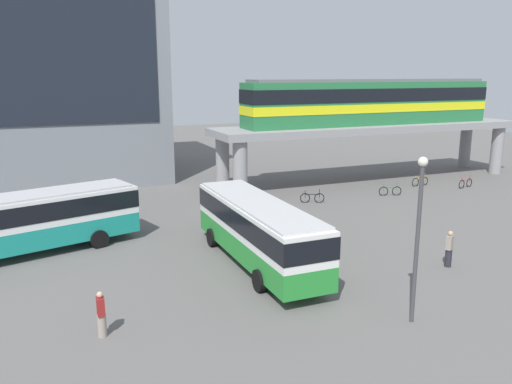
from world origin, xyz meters
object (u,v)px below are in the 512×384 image
at_px(station_building, 15,65).
at_px(bus_main, 258,226).
at_px(train, 371,101).
at_px(pedestrian_by_bike_rack, 101,315).
at_px(bus_secondary, 31,217).
at_px(bicycle_red, 465,183).
at_px(bicycle_black, 312,198).
at_px(pedestrian_near_building, 449,250).
at_px(bicycle_orange, 420,182).
at_px(bicycle_green, 390,191).

bearing_deg(station_building, bus_main, -69.04).
height_order(train, pedestrian_by_bike_rack, train).
relative_size(bus_secondary, bicycle_red, 6.40).
relative_size(bus_secondary, bicycle_black, 6.82).
relative_size(bus_main, bicycle_red, 6.25).
relative_size(bicycle_red, pedestrian_by_bike_rack, 1.02).
height_order(bus_main, bicycle_black, bus_main).
distance_m(train, pedestrian_by_bike_rack, 32.57).
xyz_separation_m(bicycle_red, pedestrian_near_building, (-14.44, -13.46, 0.51)).
relative_size(station_building, pedestrian_near_building, 12.86).
bearing_deg(pedestrian_by_bike_rack, bicycle_orange, 29.80).
bearing_deg(bicycle_black, bicycle_red, -2.06).
bearing_deg(station_building, pedestrian_by_bike_rack, -85.38).
xyz_separation_m(bus_main, pedestrian_by_bike_rack, (-8.04, -4.48, -1.17)).
xyz_separation_m(station_building, train, (27.83, -12.59, -3.03)).
bearing_deg(bicycle_green, bicycle_red, -1.00).
relative_size(train, bicycle_black, 13.99).
distance_m(bus_secondary, bicycle_red, 33.37).
xyz_separation_m(bicycle_orange, pedestrian_by_bike_rack, (-27.99, -16.03, 0.46)).
height_order(bus_secondary, bicycle_black, bus_secondary).
relative_size(train, bicycle_green, 13.50).
xyz_separation_m(train, bicycle_red, (5.74, -5.74, -6.58)).
xyz_separation_m(bicycle_red, bicycle_black, (-14.24, 0.51, 0.00)).
distance_m(station_building, train, 30.69).
distance_m(bicycle_red, pedestrian_near_building, 19.74).
bearing_deg(bus_main, bicycle_black, 48.98).
height_order(bicycle_orange, pedestrian_near_building, pedestrian_near_building).
distance_m(train, bicycle_green, 8.83).
relative_size(station_building, bus_main, 2.12).
relative_size(bicycle_black, pedestrian_by_bike_rack, 0.96).
bearing_deg(bicycle_black, bus_secondary, -168.26).
height_order(bicycle_green, pedestrian_near_building, pedestrian_near_building).
bearing_deg(bus_main, bicycle_orange, 30.07).
distance_m(bus_secondary, bicycle_black, 19.39).
xyz_separation_m(bus_secondary, bicycle_orange, (30.19, 5.51, -1.63)).
xyz_separation_m(station_building, bicycle_green, (26.03, -18.21, -9.61)).
bearing_deg(bicycle_red, pedestrian_by_bike_rack, -155.75).
distance_m(bus_main, bicycle_black, 13.33).
height_order(train, bus_secondary, train).
xyz_separation_m(train, pedestrian_near_building, (-8.70, -19.20, -6.07)).
distance_m(train, bus_main, 23.47).
distance_m(train, bus_secondary, 29.33).
distance_m(bus_secondary, bicycle_green, 25.91).
relative_size(bus_secondary, pedestrian_by_bike_rack, 6.52).
xyz_separation_m(bicycle_red, bicycle_green, (-7.54, 0.13, 0.00)).
distance_m(bicycle_black, pedestrian_near_building, 13.98).
height_order(bus_main, pedestrian_by_bike_rack, bus_main).
relative_size(bicycle_red, bicycle_black, 1.07).
distance_m(station_building, bicycle_black, 27.99).
relative_size(station_building, train, 1.01).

